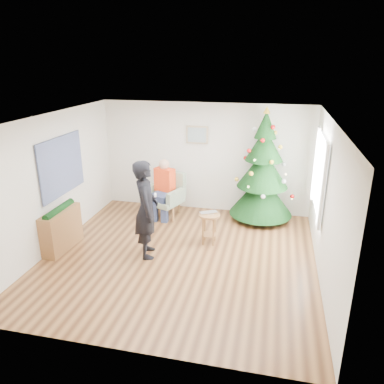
% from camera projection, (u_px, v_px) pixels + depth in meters
% --- Properties ---
extents(floor, '(5.00, 5.00, 0.00)m').
position_uv_depth(floor, '(180.00, 257.00, 7.08)').
color(floor, brown).
rests_on(floor, ground).
extents(ceiling, '(5.00, 5.00, 0.00)m').
position_uv_depth(ceiling, '(178.00, 118.00, 6.21)').
color(ceiling, white).
rests_on(ceiling, wall_back).
extents(wall_back, '(5.00, 0.00, 5.00)m').
position_uv_depth(wall_back, '(205.00, 158.00, 8.94)').
color(wall_back, silver).
rests_on(wall_back, floor).
extents(wall_front, '(5.00, 0.00, 5.00)m').
position_uv_depth(wall_front, '(125.00, 263.00, 4.35)').
color(wall_front, silver).
rests_on(wall_front, floor).
extents(wall_left, '(0.00, 5.00, 5.00)m').
position_uv_depth(wall_left, '(53.00, 182.00, 7.17)').
color(wall_left, silver).
rests_on(wall_left, floor).
extents(wall_right, '(0.00, 5.00, 5.00)m').
position_uv_depth(wall_right, '(327.00, 203.00, 6.13)').
color(wall_right, silver).
rests_on(wall_right, floor).
extents(window_panel, '(0.04, 1.30, 1.40)m').
position_uv_depth(window_panel, '(320.00, 174.00, 6.98)').
color(window_panel, white).
rests_on(window_panel, wall_right).
extents(curtains, '(0.05, 1.75, 1.50)m').
position_uv_depth(curtains, '(319.00, 174.00, 6.99)').
color(curtains, white).
rests_on(curtains, wall_right).
extents(christmas_tree, '(1.44, 1.44, 2.59)m').
position_uv_depth(christmas_tree, '(263.00, 171.00, 8.38)').
color(christmas_tree, '#3F2816').
rests_on(christmas_tree, floor).
extents(stool, '(0.42, 0.42, 0.64)m').
position_uv_depth(stool, '(209.00, 228.00, 7.51)').
color(stool, brown).
rests_on(stool, floor).
extents(laptop, '(0.41, 0.37, 0.03)m').
position_uv_depth(laptop, '(209.00, 213.00, 7.40)').
color(laptop, silver).
rests_on(laptop, stool).
extents(armchair, '(1.00, 0.98, 1.04)m').
position_uv_depth(armchair, '(165.00, 200.00, 8.82)').
color(armchair, gray).
rests_on(armchair, floor).
extents(seated_person, '(0.57, 0.74, 1.36)m').
position_uv_depth(seated_person, '(163.00, 188.00, 8.67)').
color(seated_person, navy).
rests_on(seated_person, armchair).
extents(standing_man, '(0.64, 0.78, 1.86)m').
position_uv_depth(standing_man, '(146.00, 209.00, 6.86)').
color(standing_man, black).
rests_on(standing_man, floor).
extents(game_controller, '(0.08, 0.13, 0.04)m').
position_uv_depth(game_controller, '(155.00, 195.00, 6.69)').
color(game_controller, white).
rests_on(game_controller, standing_man).
extents(console, '(0.34, 1.01, 0.80)m').
position_uv_depth(console, '(61.00, 230.00, 7.27)').
color(console, brown).
rests_on(console, floor).
extents(garland, '(0.14, 0.90, 0.14)m').
position_uv_depth(garland, '(59.00, 210.00, 7.13)').
color(garland, black).
rests_on(garland, console).
extents(tapestry, '(0.03, 1.50, 1.15)m').
position_uv_depth(tapestry, '(62.00, 166.00, 7.35)').
color(tapestry, black).
rests_on(tapestry, wall_left).
extents(framed_picture, '(0.52, 0.05, 0.42)m').
position_uv_depth(framed_picture, '(197.00, 135.00, 8.76)').
color(framed_picture, tan).
rests_on(framed_picture, wall_back).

